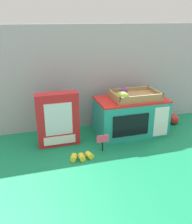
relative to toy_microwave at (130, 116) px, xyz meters
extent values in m
plane|color=#147A4C|center=(-0.17, -0.04, -0.12)|extent=(1.70, 1.70, 0.00)
cube|color=#A0A3A8|center=(-0.17, 0.21, 0.22)|extent=(1.61, 0.03, 0.68)
cube|color=teal|center=(0.00, 0.00, -0.01)|extent=(0.44, 0.25, 0.22)
cube|color=red|center=(0.00, 0.00, 0.11)|extent=(0.44, 0.25, 0.01)
cube|color=black|center=(-0.05, -0.13, -0.01)|extent=(0.23, 0.01, 0.13)
cube|color=white|center=(0.15, -0.13, -0.01)|extent=(0.10, 0.01, 0.19)
cube|color=#A37F51|center=(0.02, 0.00, 0.13)|extent=(0.29, 0.20, 0.02)
cube|color=#A37F51|center=(0.02, -0.10, 0.15)|extent=(0.29, 0.01, 0.02)
cube|color=#A37F51|center=(0.02, 0.09, 0.15)|extent=(0.29, 0.01, 0.02)
cube|color=#A37F51|center=(-0.12, 0.00, 0.15)|extent=(0.01, 0.20, 0.02)
cube|color=#A37F51|center=(0.16, 0.00, 0.15)|extent=(0.01, 0.20, 0.02)
ellipsoid|color=#9EC647|center=(-0.09, -0.07, 0.17)|extent=(0.09, 0.09, 0.05)
sphere|color=#72287F|center=(-0.05, 0.01, 0.17)|extent=(0.05, 0.05, 0.05)
cube|color=red|center=(-0.47, -0.02, 0.04)|extent=(0.24, 0.08, 0.32)
cube|color=silver|center=(-0.47, -0.06, 0.06)|extent=(0.16, 0.00, 0.19)
cube|color=white|center=(-0.47, -0.06, -0.07)|extent=(0.18, 0.00, 0.05)
cylinder|color=black|center=(-0.25, -0.18, -0.09)|extent=(0.01, 0.01, 0.06)
cube|color=#F44C6B|center=(-0.25, -0.18, -0.04)|extent=(0.07, 0.00, 0.05)
cylinder|color=yellow|center=(-0.42, -0.23, -0.10)|extent=(0.05, 0.05, 0.03)
cylinder|color=yellow|center=(-0.38, -0.24, -0.10)|extent=(0.03, 0.05, 0.03)
cylinder|color=yellow|center=(-0.34, -0.23, -0.10)|extent=(0.04, 0.05, 0.03)
sphere|color=red|center=(0.36, 0.05, -0.08)|extent=(0.07, 0.07, 0.07)
camera|label=1|loc=(-0.63, -1.36, 0.60)|focal=39.64mm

